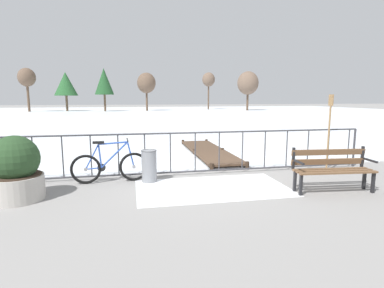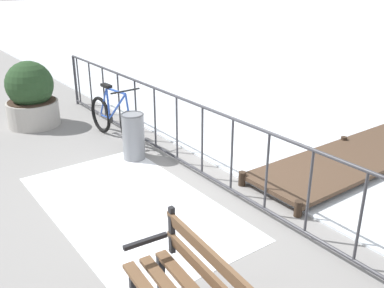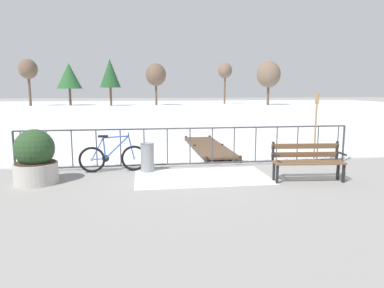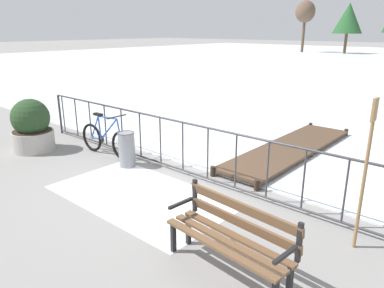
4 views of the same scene
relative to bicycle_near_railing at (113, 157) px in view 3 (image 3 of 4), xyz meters
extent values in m
plane|color=gray|center=(2.03, 0.31, -0.37)|extent=(160.00, 160.00, 0.00)
cube|color=silver|center=(2.03, 28.71, -0.35)|extent=(80.00, 56.00, 0.03)
cube|color=white|center=(2.15, -0.89, -0.36)|extent=(3.19, 1.82, 0.01)
cylinder|color=#38383D|center=(2.03, 0.31, 0.68)|extent=(9.00, 0.04, 0.04)
cylinder|color=#38383D|center=(2.03, 0.31, -0.29)|extent=(9.00, 0.04, 0.04)
cylinder|color=#38383D|center=(-2.47, 0.31, 0.16)|extent=(0.06, 0.06, 1.05)
cylinder|color=#38383D|center=(6.53, 0.31, 0.16)|extent=(0.06, 0.06, 1.05)
cylinder|color=#38383D|center=(-2.29, 0.31, 0.20)|extent=(0.03, 0.03, 0.97)
cylinder|color=#38383D|center=(-1.67, 0.31, 0.20)|extent=(0.03, 0.03, 0.97)
cylinder|color=#38383D|center=(-1.06, 0.31, 0.20)|extent=(0.03, 0.03, 0.97)
cylinder|color=#38383D|center=(-0.44, 0.31, 0.20)|extent=(0.03, 0.03, 0.97)
cylinder|color=#38383D|center=(0.18, 0.31, 0.20)|extent=(0.03, 0.03, 0.97)
cylinder|color=#38383D|center=(0.80, 0.31, 0.20)|extent=(0.03, 0.03, 0.97)
cylinder|color=#38383D|center=(1.41, 0.31, 0.20)|extent=(0.03, 0.03, 0.97)
cylinder|color=#38383D|center=(2.03, 0.31, 0.20)|extent=(0.03, 0.03, 0.97)
cylinder|color=#38383D|center=(2.65, 0.31, 0.20)|extent=(0.03, 0.03, 0.97)
cylinder|color=#38383D|center=(3.26, 0.31, 0.20)|extent=(0.03, 0.03, 0.97)
cylinder|color=#38383D|center=(3.88, 0.31, 0.20)|extent=(0.03, 0.03, 0.97)
cylinder|color=#38383D|center=(4.50, 0.31, 0.20)|extent=(0.03, 0.03, 0.97)
cylinder|color=#38383D|center=(5.12, 0.31, 0.20)|extent=(0.03, 0.03, 0.97)
cylinder|color=#38383D|center=(5.73, 0.31, 0.20)|extent=(0.03, 0.03, 0.97)
cylinder|color=#38383D|center=(6.35, 0.31, 0.20)|extent=(0.03, 0.03, 0.97)
torus|color=black|center=(-0.52, -0.02, -0.04)|extent=(0.66, 0.09, 0.66)
cylinder|color=gray|center=(-0.52, -0.02, -0.04)|extent=(0.08, 0.06, 0.08)
torus|color=black|center=(0.53, 0.02, -0.04)|extent=(0.66, 0.09, 0.66)
cylinder|color=gray|center=(0.53, 0.02, -0.04)|extent=(0.08, 0.06, 0.08)
cylinder|color=#2D51B2|center=(-0.21, -0.01, 0.25)|extent=(0.08, 0.04, 0.53)
cylinder|color=#2D51B2|center=(0.11, 0.01, 0.26)|extent=(0.61, 0.06, 0.59)
cylinder|color=#2D51B2|center=(0.09, 0.00, 0.53)|extent=(0.63, 0.07, 0.07)
cylinder|color=#2D51B2|center=(-0.35, -0.02, -0.03)|extent=(0.34, 0.04, 0.05)
cylinder|color=#2D51B2|center=(-0.37, -0.02, 0.24)|extent=(0.32, 0.04, 0.56)
cylinder|color=#2D51B2|center=(0.47, 0.02, 0.25)|extent=(0.16, 0.04, 0.59)
cube|color=black|center=(-0.23, -0.01, 0.55)|extent=(0.24, 0.11, 0.05)
cylinder|color=black|center=(0.40, 0.02, 0.59)|extent=(0.05, 0.52, 0.03)
cylinder|color=black|center=(-0.19, -0.01, -0.02)|extent=(0.18, 0.03, 0.18)
cube|color=brown|center=(4.49, -1.49, 0.07)|extent=(1.60, 0.24, 0.04)
cube|color=brown|center=(4.48, -1.65, 0.07)|extent=(1.60, 0.24, 0.04)
cube|color=brown|center=(4.46, -1.80, 0.07)|extent=(1.60, 0.24, 0.04)
cube|color=brown|center=(4.50, -1.40, 0.21)|extent=(1.60, 0.20, 0.12)
cube|color=brown|center=(4.50, -1.40, 0.41)|extent=(1.60, 0.20, 0.12)
cube|color=black|center=(5.22, -1.85, -0.15)|extent=(0.06, 0.06, 0.44)
cube|color=black|center=(5.25, -1.58, -0.15)|extent=(0.06, 0.06, 0.44)
cube|color=black|center=(5.26, -1.46, 0.30)|extent=(0.05, 0.05, 0.45)
cube|color=black|center=(5.23, -1.71, 0.27)|extent=(0.08, 0.40, 0.04)
cube|color=black|center=(3.71, -1.71, -0.15)|extent=(0.06, 0.06, 0.44)
cube|color=black|center=(3.73, -1.45, -0.15)|extent=(0.06, 0.06, 0.44)
cube|color=black|center=(3.74, -1.33, 0.30)|extent=(0.05, 0.05, 0.45)
cube|color=black|center=(3.72, -1.58, 0.27)|extent=(0.08, 0.40, 0.04)
cylinder|color=#ADA8A0|center=(-1.62, -0.89, -0.14)|extent=(0.94, 0.94, 0.46)
cylinder|color=#38281E|center=(-1.62, -0.89, 0.11)|extent=(0.87, 0.87, 0.02)
sphere|color=#264223|center=(-1.62, -0.89, 0.42)|extent=(0.86, 0.86, 0.86)
cylinder|color=gray|center=(0.87, -0.13, -0.01)|extent=(0.34, 0.34, 0.72)
torus|color=#494A4E|center=(0.87, -0.13, 0.35)|extent=(0.35, 0.35, 0.02)
cylinder|color=#937047|center=(5.43, -0.08, 0.48)|extent=(0.04, 0.04, 1.70)
cube|color=#937047|center=(5.43, -0.08, 1.47)|extent=(0.03, 0.16, 0.28)
cube|color=#4C3828|center=(3.04, 2.86, -0.25)|extent=(1.10, 4.50, 0.06)
cylinder|color=#35271C|center=(2.54, 0.61, -0.27)|extent=(0.10, 0.10, 0.20)
cylinder|color=#35271C|center=(3.53, 0.61, -0.27)|extent=(0.10, 0.10, 0.20)
cylinder|color=#35271C|center=(2.54, 2.86, -0.27)|extent=(0.10, 0.10, 0.20)
cylinder|color=#35271C|center=(3.53, 2.86, -0.27)|extent=(0.10, 0.10, 0.20)
cylinder|color=#35271C|center=(2.54, 5.11, -0.27)|extent=(0.10, 0.10, 0.20)
cylinder|color=#35271C|center=(3.53, 5.11, -0.27)|extent=(0.10, 0.10, 0.20)
cylinder|color=brown|center=(2.85, 38.27, 1.25)|extent=(0.28, 0.28, 3.24)
ellipsoid|color=brown|center=(2.85, 38.27, 3.68)|extent=(2.68, 2.68, 2.95)
cylinder|color=brown|center=(-13.21, 38.41, 1.62)|extent=(0.32, 0.32, 3.97)
ellipsoid|color=brown|center=(-13.21, 38.41, 4.29)|extent=(2.27, 2.27, 2.50)
cylinder|color=brown|center=(17.83, 36.52, 1.21)|extent=(0.32, 0.32, 3.15)
ellipsoid|color=brown|center=(17.83, 36.52, 3.73)|extent=(3.14, 3.14, 3.46)
cylinder|color=brown|center=(-3.04, 37.47, 1.60)|extent=(0.29, 0.29, 3.93)
cone|color=#1E4723|center=(-3.04, 37.47, 3.79)|extent=(2.63, 2.63, 3.61)
cylinder|color=brown|center=(13.00, 41.38, 1.75)|extent=(0.24, 0.24, 4.23)
ellipsoid|color=brown|center=(13.00, 41.38, 4.48)|extent=(2.05, 2.05, 2.25)
cylinder|color=brown|center=(-8.44, 39.26, 1.48)|extent=(0.32, 0.32, 3.71)
cone|color=#235128|center=(-8.44, 39.26, 3.50)|extent=(3.21, 3.21, 3.29)
camera|label=1|loc=(0.50, -6.86, 1.53)|focal=28.20mm
camera|label=2|loc=(6.41, -3.06, 2.38)|focal=40.49mm
camera|label=3|loc=(0.72, -8.91, 1.71)|focal=32.56mm
camera|label=4|loc=(6.55, -4.62, 2.37)|focal=34.09mm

